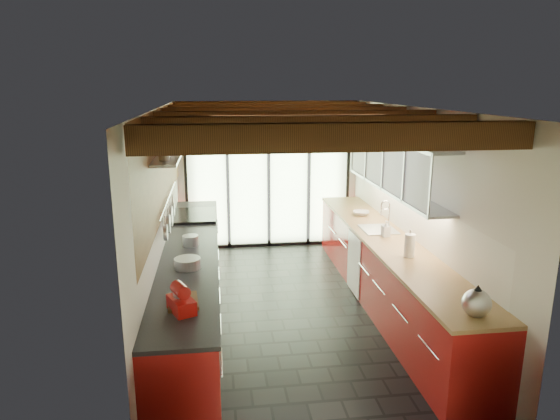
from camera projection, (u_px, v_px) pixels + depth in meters
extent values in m
plane|color=black|center=(291.00, 309.00, 6.57)|extent=(5.50, 5.50, 0.00)
plane|color=silver|center=(268.00, 175.00, 8.89)|extent=(3.20, 0.00, 3.20)
plane|color=silver|center=(350.00, 308.00, 3.60)|extent=(3.20, 0.00, 3.20)
plane|color=silver|center=(162.00, 218.00, 6.05)|extent=(0.00, 5.50, 5.50)
plane|color=silver|center=(414.00, 210.00, 6.45)|extent=(0.00, 5.50, 5.50)
plane|color=#472814|center=(293.00, 108.00, 5.93)|extent=(5.50, 5.50, 0.00)
cube|color=#593316|center=(338.00, 137.00, 3.80)|extent=(3.14, 0.14, 0.22)
cube|color=#593316|center=(315.00, 128.00, 4.66)|extent=(3.14, 0.14, 0.22)
cube|color=#593316|center=(299.00, 121.00, 5.53)|extent=(3.14, 0.14, 0.22)
cube|color=#593316|center=(287.00, 116.00, 6.39)|extent=(3.14, 0.14, 0.22)
cube|color=#593316|center=(278.00, 112.00, 7.26)|extent=(3.14, 0.14, 0.22)
cube|color=#593316|center=(271.00, 109.00, 8.12)|extent=(3.14, 0.14, 0.22)
cube|color=brown|center=(268.00, 116.00, 8.60)|extent=(3.14, 0.06, 0.50)
plane|color=brown|center=(163.00, 160.00, 6.08)|extent=(0.00, 4.90, 4.90)
plane|color=#C6EAAD|center=(269.00, 188.00, 8.93)|extent=(2.90, 0.00, 2.90)
cube|color=black|center=(186.00, 190.00, 8.74)|extent=(0.05, 0.04, 2.15)
cube|color=black|center=(347.00, 186.00, 9.10)|extent=(0.05, 0.04, 2.15)
cube|color=black|center=(269.00, 188.00, 8.89)|extent=(0.06, 0.05, 2.15)
cube|color=black|center=(268.00, 127.00, 8.63)|extent=(2.90, 0.05, 0.06)
cylinder|color=#B72C0E|center=(269.00, 116.00, 8.56)|extent=(0.34, 0.04, 0.34)
cylinder|color=beige|center=(269.00, 116.00, 8.54)|extent=(0.28, 0.02, 0.28)
cube|color=#A71816|center=(192.00, 283.00, 6.30)|extent=(0.65, 5.00, 0.88)
cube|color=black|center=(190.00, 248.00, 6.18)|extent=(0.68, 5.00, 0.04)
cube|color=silver|center=(196.00, 247.00, 7.69)|extent=(0.66, 0.90, 0.90)
cube|color=black|center=(194.00, 216.00, 7.57)|extent=(0.65, 0.90, 0.06)
cube|color=#A71816|center=(386.00, 273.00, 6.62)|extent=(0.65, 5.00, 0.88)
cube|color=#A68450|center=(388.00, 240.00, 6.51)|extent=(0.68, 5.00, 0.04)
cube|color=white|center=(354.00, 264.00, 6.96)|extent=(0.02, 0.60, 0.84)
cube|color=silver|center=(378.00, 230.00, 6.88)|extent=(0.45, 0.52, 0.02)
cylinder|color=silver|center=(389.00, 217.00, 6.86)|extent=(0.02, 0.02, 0.34)
torus|color=silver|center=(386.00, 205.00, 6.81)|extent=(0.14, 0.02, 0.14)
plane|color=silver|center=(383.00, 164.00, 6.56)|extent=(0.00, 3.00, 3.00)
cube|color=#9EA0A5|center=(394.00, 189.00, 6.66)|extent=(0.34, 3.00, 0.03)
cube|color=#9EA0A5|center=(397.00, 139.00, 6.50)|extent=(0.34, 3.00, 0.03)
cylinder|color=silver|center=(168.00, 199.00, 6.30)|extent=(0.02, 2.20, 0.02)
cube|color=silver|center=(172.00, 150.00, 6.06)|extent=(0.28, 2.60, 0.03)
cylinder|color=silver|center=(166.00, 232.00, 5.48)|extent=(0.04, 0.18, 0.18)
cylinder|color=silver|center=(168.00, 224.00, 5.82)|extent=(0.04, 0.22, 0.22)
cylinder|color=silver|center=(171.00, 216.00, 6.16)|extent=(0.04, 0.26, 0.26)
cylinder|color=silver|center=(173.00, 210.00, 6.49)|extent=(0.04, 0.18, 0.18)
cube|color=red|center=(181.00, 305.00, 4.39)|extent=(0.28, 0.35, 0.13)
cylinder|color=red|center=(180.00, 290.00, 4.33)|extent=(0.19, 0.23, 0.12)
cylinder|color=silver|center=(182.00, 298.00, 4.43)|extent=(0.20, 0.20, 0.13)
cylinder|color=silver|center=(191.00, 240.00, 6.21)|extent=(0.23, 0.23, 0.13)
cylinder|color=silver|center=(188.00, 263.00, 5.45)|extent=(0.36, 0.36, 0.11)
cube|color=brown|center=(183.00, 302.00, 4.57)|extent=(0.31, 0.40, 0.03)
sphere|color=silver|center=(477.00, 302.00, 4.31)|extent=(0.31, 0.31, 0.25)
cone|color=black|center=(478.00, 287.00, 4.27)|extent=(0.11, 0.11, 0.07)
cylinder|color=silver|center=(469.00, 294.00, 4.44)|extent=(0.05, 0.10, 0.05)
cylinder|color=white|center=(410.00, 246.00, 5.77)|extent=(0.15, 0.15, 0.27)
cylinder|color=silver|center=(410.00, 232.00, 5.73)|extent=(0.03, 0.03, 0.05)
imported|color=silver|center=(386.00, 229.00, 6.56)|extent=(0.11, 0.11, 0.22)
imported|color=silver|center=(361.00, 213.00, 7.67)|extent=(0.30, 0.30, 0.06)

